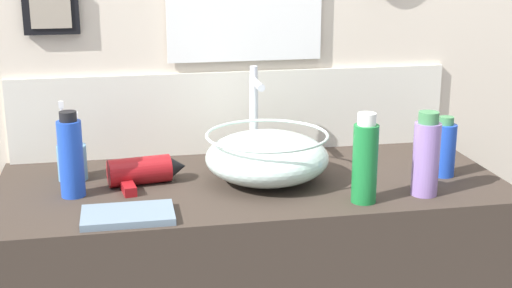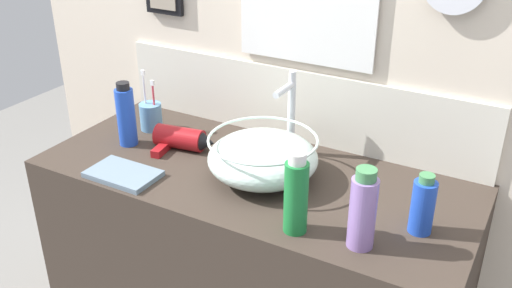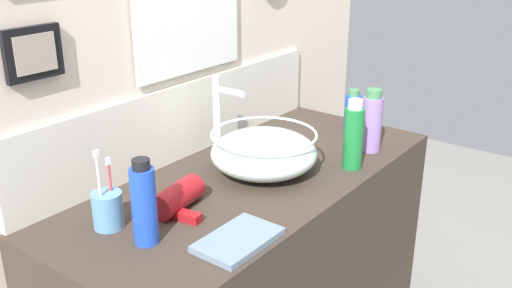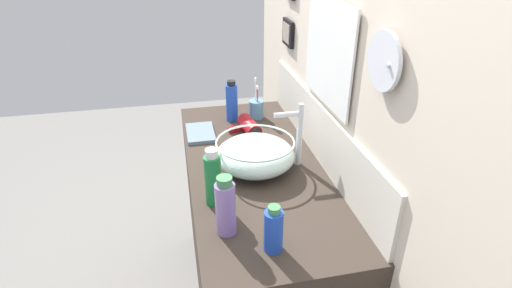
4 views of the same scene
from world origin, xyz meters
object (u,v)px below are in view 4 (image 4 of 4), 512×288
Objects in this scene: hair_drier at (250,128)px; spray_bottle at (226,207)px; faucet at (297,131)px; toothbrush_cup at (256,109)px; glass_bowl_sink at (255,154)px; lotion_bottle at (274,230)px; shampoo_bottle at (232,102)px; soap_dispenser at (213,179)px; hand_towel at (200,133)px.

hair_drier is 1.00× the size of spray_bottle.
faucet reaches higher than toothbrush_cup.
faucet is 1.30× the size of spray_bottle.
glass_bowl_sink is at bearing -12.53° from toothbrush_cup.
lotion_bottle is 0.17m from spray_bottle.
spray_bottle reaches higher than hair_drier.
glass_bowl_sink is at bearing 174.75° from lotion_bottle.
faucet reaches higher than spray_bottle.
glass_bowl_sink is at bearing -90.00° from faucet.
hair_drier is at bearing 162.58° from spray_bottle.
shampoo_bottle reaches higher than lotion_bottle.
soap_dispenser reaches higher than hair_drier.
faucet reaches higher than hand_towel.
shampoo_bottle is 1.03× the size of hand_towel.
glass_bowl_sink is 1.53× the size of spray_bottle.
hair_drier is at bearing -21.10° from toothbrush_cup.
lotion_bottle is 0.78× the size of hand_towel.
spray_bottle is at bearing -25.49° from glass_bowl_sink.
shampoo_bottle is at bearing -162.06° from hair_drier.
hair_drier is 0.95× the size of soap_dispenser.
faucet is 0.36m from hair_drier.
spray_bottle is (0.85, -0.15, -0.00)m from shampoo_bottle.
glass_bowl_sink is 0.41m from hand_towel.
toothbrush_cup is at bearing 161.77° from spray_bottle.
lotion_bottle reaches higher than hand_towel.
shampoo_bottle is 0.97× the size of soap_dispenser.
hand_towel is at bearing -65.94° from toothbrush_cup.
toothbrush_cup is 0.96× the size of soap_dispenser.
faucet is at bearing 45.22° from hand_towel.
shampoo_bottle is 1.02× the size of spray_bottle.
faucet is 1.24× the size of soap_dispenser.
lotion_bottle is (0.47, -0.21, -0.08)m from faucet.
spray_bottle is (-0.11, -0.13, 0.02)m from lotion_bottle.
faucet is 0.52m from lotion_bottle.
faucet is 0.53m from shampoo_bottle.
spray_bottle is (0.16, 0.02, -0.00)m from soap_dispenser.
toothbrush_cup is (-0.18, 0.07, 0.01)m from hair_drier.
soap_dispenser is (-0.27, -0.15, 0.03)m from lotion_bottle.
hand_towel is (-0.36, -0.19, -0.06)m from glass_bowl_sink.
toothbrush_cup is 1.31× the size of lotion_bottle.
hair_drier is at bearing 155.56° from soap_dispenser.
soap_dispenser reaches higher than glass_bowl_sink.
soap_dispenser is (0.20, -0.19, 0.04)m from glass_bowl_sink.
lotion_bottle is at bearing -1.50° from shampoo_bottle.
glass_bowl_sink is 1.46× the size of soap_dispenser.
lotion_bottle is (0.97, -0.15, 0.03)m from toothbrush_cup.
soap_dispenser is at bearing -44.30° from glass_bowl_sink.
glass_bowl_sink is 1.54× the size of hand_towel.
hand_towel is (0.13, -0.18, -0.09)m from shampoo_bottle.
soap_dispenser is at bearing -172.90° from spray_bottle.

